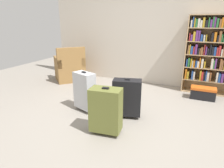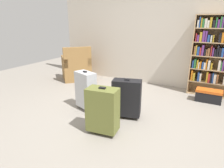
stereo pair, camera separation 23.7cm
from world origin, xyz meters
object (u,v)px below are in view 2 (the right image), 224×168
armchair (77,68)px  mug (94,79)px  storage_box (209,95)px  bookshelf (219,53)px  suitcase_olive (103,110)px  suitcase_silver (86,90)px  suitcase_black (127,98)px

armchair → mug: size_ratio=8.24×
storage_box → bookshelf: bearing=82.1°
suitcase_olive → storage_box: bearing=57.9°
storage_box → suitcase_silver: bearing=-142.9°
storage_box → suitcase_olive: (-1.24, -1.98, 0.23)m
bookshelf → mug: 2.97m
armchair → mug: 0.58m
suitcase_black → bookshelf: bearing=56.4°
armchair → suitcase_silver: bearing=-47.1°
storage_box → suitcase_olive: bearing=-122.1°
suitcase_silver → suitcase_olive: bearing=-38.5°
mug → suitcase_olive: 2.57m
storage_box → suitcase_black: suitcase_black is taller
mug → storage_box: storage_box is taller
storage_box → suitcase_olive: suitcase_olive is taller
bookshelf → armchair: size_ratio=1.68×
suitcase_black → suitcase_olive: bearing=-98.8°
bookshelf → suitcase_black: bearing=-123.6°
mug → storage_box: (2.75, -0.08, 0.08)m
bookshelf → suitcase_silver: bookshelf is taller
armchair → suitcase_olive: size_ratio=1.43×
suitcase_black → suitcase_olive: suitcase_olive is taller
armchair → storage_box: size_ratio=2.06×
armchair → suitcase_black: bearing=-33.2°
mug → suitcase_silver: (0.84, -1.52, 0.32)m
armchair → suitcase_silver: armchair is taller
bookshelf → suitcase_black: 2.26m
suitcase_olive → armchair: bearing=135.5°
armchair → storage_box: armchair is taller
suitcase_black → armchair: bearing=146.8°
armchair → suitcase_olive: bearing=-44.5°
storage_box → suitcase_black: (-1.15, -1.38, 0.21)m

